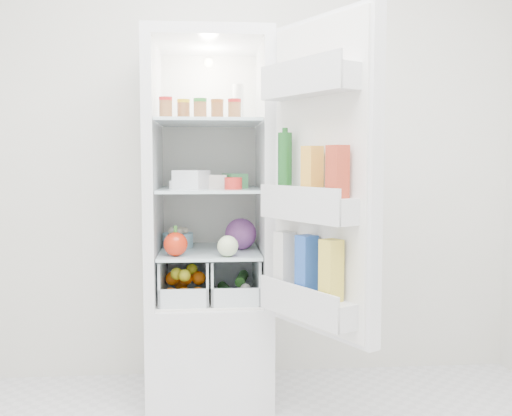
{
  "coord_description": "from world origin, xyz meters",
  "views": [
    {
      "loc": [
        -0.19,
        -1.65,
        1.19
      ],
      "look_at": [
        0.01,
        0.95,
        0.98
      ],
      "focal_mm": 40.0,
      "sensor_mm": 36.0,
      "label": 1
    }
  ],
  "objects": [
    {
      "name": "room_walls",
      "position": [
        0.0,
        0.0,
        1.59
      ],
      "size": [
        3.02,
        3.02,
        2.61
      ],
      "color": "silver",
      "rests_on": "ground"
    },
    {
      "name": "refrigerator",
      "position": [
        -0.2,
        1.25,
        0.67
      ],
      "size": [
        0.6,
        0.6,
        1.8
      ],
      "color": "white",
      "rests_on": "ground"
    },
    {
      "name": "shelf_low",
      "position": [
        -0.2,
        1.19,
        0.74
      ],
      "size": [
        0.49,
        0.53,
        0.01
      ],
      "primitive_type": "cube",
      "color": "silver",
      "rests_on": "refrigerator"
    },
    {
      "name": "shelf_mid",
      "position": [
        -0.2,
        1.19,
        1.05
      ],
      "size": [
        0.49,
        0.53,
        0.02
      ],
      "primitive_type": "cube",
      "color": "silver",
      "rests_on": "refrigerator"
    },
    {
      "name": "shelf_top",
      "position": [
        -0.2,
        1.19,
        1.38
      ],
      "size": [
        0.49,
        0.53,
        0.02
      ],
      "primitive_type": "cube",
      "color": "silver",
      "rests_on": "refrigerator"
    },
    {
      "name": "crisper_left",
      "position": [
        -0.32,
        1.19,
        0.61
      ],
      "size": [
        0.23,
        0.46,
        0.22
      ],
      "primitive_type": null,
      "color": "silver",
      "rests_on": "refrigerator"
    },
    {
      "name": "crisper_right",
      "position": [
        -0.08,
        1.19,
        0.61
      ],
      "size": [
        0.23,
        0.46,
        0.22
      ],
      "primitive_type": null,
      "color": "silver",
      "rests_on": "refrigerator"
    },
    {
      "name": "condiment_jars",
      "position": [
        -0.24,
        1.07,
        1.43
      ],
      "size": [
        0.38,
        0.16,
        0.08
      ],
      "color": "#B21919",
      "rests_on": "shelf_top"
    },
    {
      "name": "squeeze_bottle",
      "position": [
        -0.05,
        1.26,
        1.48
      ],
      "size": [
        0.06,
        0.06,
        0.19
      ],
      "primitive_type": "cylinder",
      "rotation": [
        0.0,
        0.0,
        0.05
      ],
      "color": "white",
      "rests_on": "shelf_top"
    },
    {
      "name": "tub_white",
      "position": [
        -0.29,
        1.12,
        1.1
      ],
      "size": [
        0.18,
        0.18,
        0.09
      ],
      "primitive_type": "cube",
      "rotation": [
        0.0,
        0.0,
        -0.43
      ],
      "color": "white",
      "rests_on": "shelf_mid"
    },
    {
      "name": "tub_cream",
      "position": [
        -0.16,
        1.18,
        1.09
      ],
      "size": [
        0.13,
        0.13,
        0.07
      ],
      "primitive_type": "cube",
      "rotation": [
        0.0,
        0.0,
        -0.15
      ],
      "color": "white",
      "rests_on": "shelf_mid"
    },
    {
      "name": "tin_red",
      "position": [
        -0.09,
        1.06,
        1.09
      ],
      "size": [
        0.1,
        0.1,
        0.06
      ],
      "primitive_type": "cylinder",
      "rotation": [
        0.0,
        0.0,
        -0.22
      ],
      "color": "red",
      "rests_on": "shelf_mid"
    },
    {
      "name": "foil_tray",
      "position": [
        -0.31,
        1.2,
        1.08
      ],
      "size": [
        0.17,
        0.13,
        0.04
      ],
      "primitive_type": "cube",
      "rotation": [
        0.0,
        0.0,
        -0.12
      ],
      "color": "white",
      "rests_on": "shelf_mid"
    },
    {
      "name": "tub_green",
      "position": [
        -0.07,
        1.18,
        1.09
      ],
      "size": [
        0.13,
        0.15,
        0.07
      ],
      "primitive_type": "cube",
      "rotation": [
        0.0,
        0.0,
        0.36
      ],
      "color": "#3C854A",
      "rests_on": "shelf_mid"
    },
    {
      "name": "red_cabbage",
      "position": [
        -0.05,
        1.19,
        0.83
      ],
      "size": [
        0.16,
        0.16,
        0.16
      ],
      "primitive_type": "sphere",
      "color": "#62215C",
      "rests_on": "shelf_low"
    },
    {
      "name": "bell_pepper",
      "position": [
        -0.36,
        1.01,
        0.8
      ],
      "size": [
        0.11,
        0.11,
        0.11
      ],
      "primitive_type": "sphere",
      "color": "red",
      "rests_on": "shelf_low"
    },
    {
      "name": "mushroom_bowl",
      "position": [
        -0.36,
        1.29,
        0.78
      ],
      "size": [
        0.2,
        0.2,
        0.07
      ],
      "primitive_type": "cylinder",
      "rotation": [
        0.0,
        0.0,
        0.38
      ],
      "color": "#9CD2E9",
      "rests_on": "shelf_low"
    },
    {
      "name": "salad_bag",
      "position": [
        -0.12,
        0.97,
        0.8
      ],
      "size": [
        0.1,
        0.1,
        0.1
      ],
      "primitive_type": "sphere",
      "color": "beige",
      "rests_on": "shelf_low"
    },
    {
      "name": "citrus_pile",
      "position": [
        -0.33,
        1.15,
        0.59
      ],
      "size": [
        0.2,
        0.31,
        0.16
      ],
      "color": "orange",
      "rests_on": "refrigerator"
    },
    {
      "name": "veg_pile",
      "position": [
        -0.07,
        1.18,
        0.56
      ],
      "size": [
        0.16,
        0.3,
        0.1
      ],
      "color": "#214B19",
      "rests_on": "refrigerator"
    },
    {
      "name": "fridge_door",
      "position": [
        0.25,
        0.65,
        1.09
      ],
      "size": [
        0.42,
        0.56,
        1.3
      ],
      "rotation": [
        0.0,
        0.0,
        2.08
      ],
      "color": "white",
      "rests_on": "refrigerator"
    }
  ]
}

